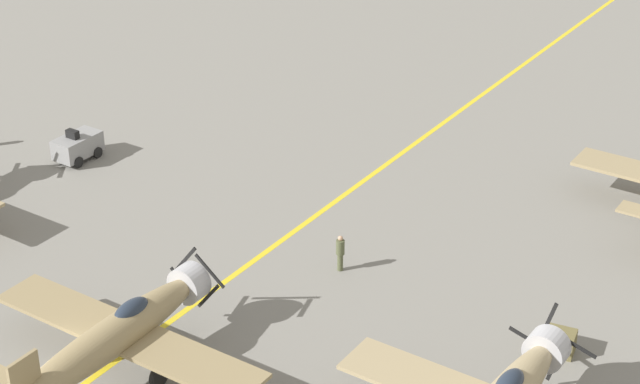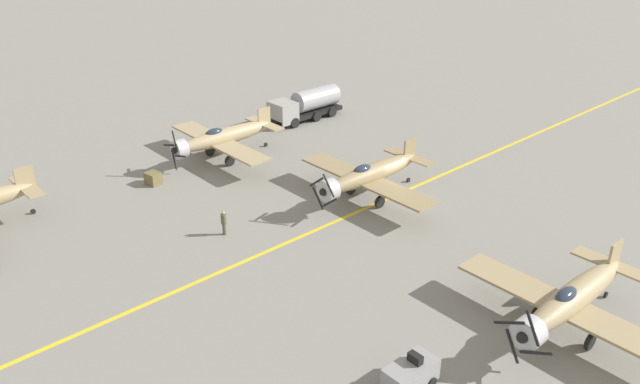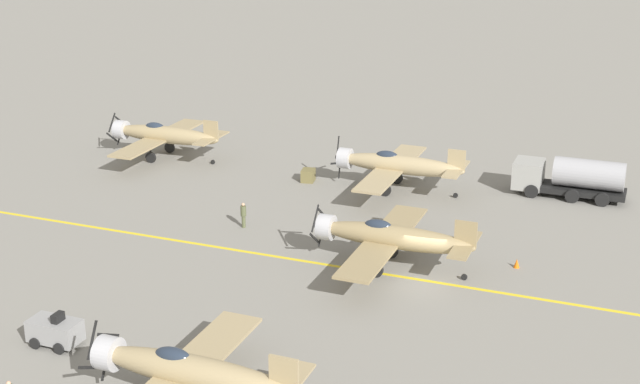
{
  "view_description": "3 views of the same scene",
  "coord_description": "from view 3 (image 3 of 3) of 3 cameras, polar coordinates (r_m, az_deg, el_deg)",
  "views": [
    {
      "loc": [
        25.19,
        -20.78,
        25.09
      ],
      "look_at": [
        2.93,
        12.76,
        3.92
      ],
      "focal_mm": 60.0,
      "sensor_mm": 36.0,
      "label": 1
    },
    {
      "loc": [
        -27.75,
        32.84,
        20.77
      ],
      "look_at": [
        1.58,
        6.54,
        1.73
      ],
      "focal_mm": 35.0,
      "sensor_mm": 36.0,
      "label": 2
    },
    {
      "loc": [
        -45.9,
        -11.74,
        22.04
      ],
      "look_at": [
        3.38,
        7.69,
        3.32
      ],
      "focal_mm": 50.0,
      "sensor_mm": 36.0,
      "label": 3
    }
  ],
  "objects": [
    {
      "name": "tow_tractor",
      "position": [
        46.68,
        -16.59,
        -8.5
      ],
      "size": [
        1.57,
        2.6,
        1.79
      ],
      "color": "gray",
      "rests_on": "ground"
    },
    {
      "name": "ground_crew_inspecting",
      "position": [
        59.38,
        -4.92,
        -1.42
      ],
      "size": [
        0.38,
        0.38,
        1.74
      ],
      "color": "#515638",
      "rests_on": "ground"
    },
    {
      "name": "taxiway_stripe",
      "position": [
        52.25,
        6.53,
        -5.62
      ],
      "size": [
        0.3,
        160.0,
        0.01
      ],
      "primitive_type": "cube",
      "color": "yellow",
      "rests_on": "ground"
    },
    {
      "name": "airplane_mid_center",
      "position": [
        52.82,
        4.49,
        -2.88
      ],
      "size": [
        12.0,
        9.98,
        3.65
      ],
      "rotation": [
        0.0,
        0.0,
        -0.12
      ],
      "color": "#97825A",
      "rests_on": "ground"
    },
    {
      "name": "airplane_mid_right",
      "position": [
        66.13,
        4.9,
        1.76
      ],
      "size": [
        12.0,
        9.98,
        3.76
      ],
      "rotation": [
        0.0,
        0.0,
        0.16
      ],
      "color": "tan",
      "rests_on": "ground"
    },
    {
      "name": "traffic_cone",
      "position": [
        54.69,
        12.48,
        -4.48
      ],
      "size": [
        0.36,
        0.36,
        0.55
      ],
      "primitive_type": "cone",
      "color": "orange",
      "rests_on": "ground"
    },
    {
      "name": "ground_plane",
      "position": [
        52.25,
        6.53,
        -5.62
      ],
      "size": [
        400.0,
        400.0,
        0.0
      ],
      "primitive_type": "plane",
      "color": "gray"
    },
    {
      "name": "fuel_tanker",
      "position": [
        67.18,
        15.66,
        0.92
      ],
      "size": [
        2.67,
        8.0,
        2.98
      ],
      "color": "black",
      "rests_on": "ground"
    },
    {
      "name": "airplane_far_right",
      "position": [
        74.79,
        -10.02,
        3.63
      ],
      "size": [
        12.0,
        9.98,
        3.65
      ],
      "rotation": [
        0.0,
        0.0,
        0.3
      ],
      "color": "tan",
      "rests_on": "ground"
    },
    {
      "name": "airplane_mid_left",
      "position": [
        39.45,
        -8.43,
        -11.28
      ],
      "size": [
        12.0,
        9.98,
        3.65
      ],
      "rotation": [
        0.0,
        0.0,
        0.09
      ],
      "color": "tan",
      "rests_on": "ground"
    },
    {
      "name": "supply_crate_by_tanker",
      "position": [
        68.35,
        -0.77,
        1.07
      ],
      "size": [
        1.3,
        1.14,
        0.95
      ],
      "primitive_type": "cube",
      "rotation": [
        0.0,
        0.0,
        0.18
      ],
      "color": "brown",
      "rests_on": "ground"
    }
  ]
}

